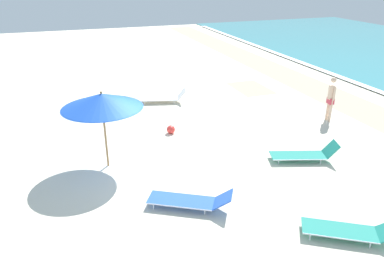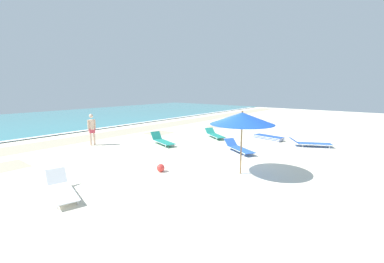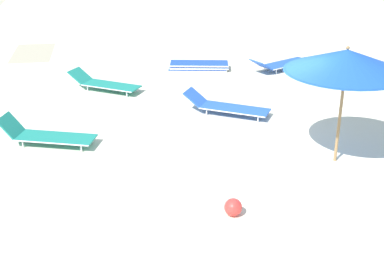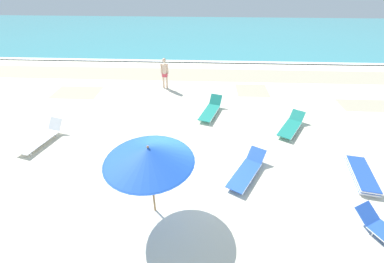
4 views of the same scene
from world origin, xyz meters
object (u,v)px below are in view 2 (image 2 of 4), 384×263
at_px(beachgoer_wading_adult, 92,128).
at_px(sun_lounger_mid_beach_solo, 239,148).
at_px(beach_umbrella, 242,119).
at_px(lounger_stack, 268,138).
at_px(beach_ball, 161,168).
at_px(sun_lounger_under_umbrella, 215,134).
at_px(sun_lounger_near_water_left, 310,143).
at_px(sun_lounger_beside_umbrella, 162,141).
at_px(sun_lounger_near_water_right, 61,189).

bearing_deg(beachgoer_wading_adult, sun_lounger_mid_beach_solo, 126.58).
height_order(beach_umbrella, beachgoer_wading_adult, beach_umbrella).
distance_m(lounger_stack, beach_ball, 8.57).
bearing_deg(beach_umbrella, beachgoer_wading_adult, 95.68).
height_order(sun_lounger_under_umbrella, sun_lounger_near_water_left, sun_lounger_under_umbrella).
xyz_separation_m(lounger_stack, beach_ball, (-8.53, 0.81, 0.03)).
bearing_deg(beach_ball, sun_lounger_beside_umbrella, 44.52).
relative_size(sun_lounger_beside_umbrella, beachgoer_wading_adult, 1.21).
xyz_separation_m(sun_lounger_beside_umbrella, beach_ball, (-3.44, -3.38, -0.07)).
xyz_separation_m(sun_lounger_near_water_right, sun_lounger_mid_beach_solo, (8.07, -1.57, -0.01)).
bearing_deg(beach_ball, sun_lounger_mid_beach_solo, -10.61).
bearing_deg(sun_lounger_under_umbrella, sun_lounger_mid_beach_solo, -95.65).
height_order(beachgoer_wading_adult, beach_ball, beachgoer_wading_adult).
relative_size(beach_umbrella, sun_lounger_beside_umbrella, 1.12).
distance_m(lounger_stack, beachgoer_wading_adult, 10.50).
distance_m(lounger_stack, sun_lounger_mid_beach_solo, 3.90).
bearing_deg(beach_ball, beach_umbrella, -55.74).
relative_size(sun_lounger_beside_umbrella, sun_lounger_mid_beach_solo, 1.00).
height_order(lounger_stack, sun_lounger_near_water_left, sun_lounger_near_water_left).
distance_m(sun_lounger_under_umbrella, sun_lounger_near_water_right, 10.48).
relative_size(beach_umbrella, sun_lounger_near_water_right, 1.12).
relative_size(sun_lounger_beside_umbrella, sun_lounger_near_water_right, 1.00).
height_order(beach_umbrella, sun_lounger_near_water_left, beach_umbrella).
height_order(beach_umbrella, sun_lounger_mid_beach_solo, beach_umbrella).
height_order(sun_lounger_under_umbrella, sun_lounger_mid_beach_solo, sun_lounger_mid_beach_solo).
relative_size(lounger_stack, sun_lounger_under_umbrella, 0.95).
xyz_separation_m(sun_lounger_near_water_left, beach_ball, (-8.12, 3.37, -0.05)).
bearing_deg(sun_lounger_under_umbrella, beachgoer_wading_adult, 177.67).
relative_size(sun_lounger_under_umbrella, sun_lounger_mid_beach_solo, 0.97).
relative_size(sun_lounger_under_umbrella, beachgoer_wading_adult, 1.18).
bearing_deg(beach_umbrella, sun_lounger_mid_beach_solo, 29.65).
height_order(sun_lounger_near_water_left, sun_lounger_mid_beach_solo, sun_lounger_mid_beach_solo).
bearing_deg(sun_lounger_under_umbrella, sun_lounger_near_water_right, -140.16).
distance_m(lounger_stack, sun_lounger_under_umbrella, 3.34).
bearing_deg(beachgoer_wading_adult, sun_lounger_near_water_right, 61.25).
bearing_deg(sun_lounger_beside_umbrella, lounger_stack, -21.20).
distance_m(beach_umbrella, beach_ball, 3.62).
bearing_deg(beach_ball, beachgoer_wading_adult, 82.39).
bearing_deg(beachgoer_wading_adult, sun_lounger_under_umbrella, 154.37).
bearing_deg(beachgoer_wading_adult, beach_umbrella, 104.41).
bearing_deg(beach_umbrella, sun_lounger_near_water_right, 148.01).
distance_m(lounger_stack, sun_lounger_near_water_left, 2.59).
bearing_deg(sun_lounger_near_water_right, sun_lounger_under_umbrella, 22.79).
distance_m(beach_umbrella, lounger_stack, 7.29).
bearing_deg(lounger_stack, beachgoer_wading_adult, 147.51).
height_order(sun_lounger_mid_beach_solo, beachgoer_wading_adult, beachgoer_wading_adult).
bearing_deg(sun_lounger_under_umbrella, beach_umbrella, -106.28).
distance_m(sun_lounger_near_water_right, beachgoer_wading_adult, 7.09).
relative_size(beach_umbrella, sun_lounger_mid_beach_solo, 1.11).
xyz_separation_m(sun_lounger_mid_beach_solo, beachgoer_wading_adult, (-3.78, 7.16, 0.79)).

